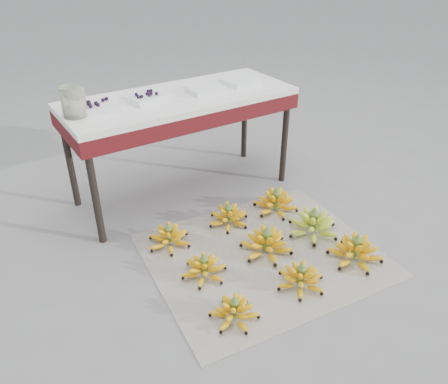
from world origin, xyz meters
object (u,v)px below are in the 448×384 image
bunch_back_center (229,216)px  vendor_table (180,107)px  bunch_front_left (234,311)px  bunch_mid_center (266,244)px  glass_jar (74,102)px  tray_right (206,89)px  bunch_front_center (301,278)px  tray_far_left (98,107)px  bunch_front_right (355,251)px  tray_far_right (241,81)px  bunch_mid_left (204,268)px  bunch_mid_right (313,224)px  bunch_back_left (169,237)px  tray_left (146,98)px  newspaper_mat (263,255)px  bunch_back_right (276,202)px

bunch_back_center → vendor_table: 0.76m
bunch_front_left → bunch_back_center: size_ratio=0.90×
bunch_mid_center → glass_jar: size_ratio=1.92×
bunch_back_center → tray_right: (0.13, 0.47, 0.66)m
bunch_front_center → tray_far_left: (-0.56, 1.20, 0.67)m
bunch_front_right → tray_far_right: tray_far_right is taller
bunch_mid_left → tray_right: bearing=74.0°
bunch_front_right → bunch_mid_center: same height
bunch_mid_right → bunch_back_left: 0.87m
bunch_mid_left → vendor_table: 1.07m
tray_left → newspaper_mat: bearing=-74.2°
newspaper_mat → bunch_back_left: bunch_back_left is taller
tray_left → bunch_back_right: bearing=-42.9°
newspaper_mat → tray_far_left: tray_far_left is taller
vendor_table → tray_far_right: 0.47m
bunch_mid_center → bunch_back_right: 0.45m
bunch_front_right → bunch_back_right: 0.64m
bunch_front_right → vendor_table: 1.38m
bunch_mid_left → bunch_mid_center: 0.40m
bunch_back_center → bunch_mid_right: bearing=-20.7°
vendor_table → bunch_mid_left: bearing=-111.9°
bunch_back_left → tray_left: tray_left is taller
bunch_mid_center → bunch_mid_right: bearing=4.4°
tray_far_left → glass_jar: 0.15m
bunch_front_left → bunch_mid_right: bunch_mid_right is taller
bunch_back_center → glass_jar: bearing=168.2°
bunch_mid_left → bunch_mid_right: (0.75, -0.03, 0.01)m
tray_right → bunch_front_left: bearing=-115.5°
glass_jar → newspaper_mat: bearing=-51.4°
newspaper_mat → bunch_front_left: 0.51m
bunch_mid_right → glass_jar: 1.55m
bunch_back_center → tray_left: size_ratio=1.31×
bunch_back_center → tray_right: tray_right is taller
bunch_mid_center → vendor_table: bearing=99.6°
newspaper_mat → bunch_front_center: bearing=-88.9°
bunch_back_right → bunch_back_left: bearing=175.3°
bunch_mid_right → bunch_back_center: size_ratio=1.21×
newspaper_mat → bunch_mid_left: bearing=175.1°
newspaper_mat → bunch_mid_left: (-0.37, 0.03, 0.05)m
bunch_front_center → bunch_back_right: (0.35, 0.63, 0.01)m
newspaper_mat → bunch_mid_left: size_ratio=4.17×
tray_far_left → bunch_front_left: bearing=-83.2°
bunch_front_left → glass_jar: glass_jar is taller
bunch_front_center → tray_far_left: tray_far_left is taller
bunch_mid_center → tray_far_right: (0.40, 0.85, 0.66)m
tray_far_right → bunch_front_right: bearing=-91.4°
tray_far_left → tray_left: size_ratio=1.03×
bunch_mid_center → glass_jar: 1.33m
bunch_mid_left → glass_jar: 1.15m
bunch_front_left → tray_far_left: tray_far_left is taller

